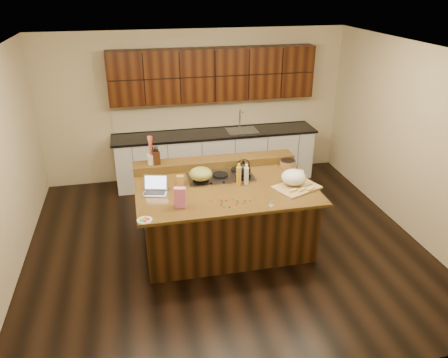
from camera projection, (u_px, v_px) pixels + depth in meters
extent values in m
cube|color=black|center=(225.00, 243.00, 6.30)|extent=(5.50, 5.00, 0.01)
cube|color=silver|center=(225.00, 50.00, 5.16)|extent=(5.50, 5.00, 0.01)
cube|color=#CAB88D|center=(195.00, 106.00, 7.95)|extent=(5.50, 0.01, 2.70)
cube|color=#CAB88D|center=(291.00, 270.00, 3.51)|extent=(5.50, 0.01, 2.70)
cube|color=#CAB88D|center=(412.00, 141.00, 6.26)|extent=(0.01, 5.00, 2.70)
cube|color=black|center=(225.00, 217.00, 6.11)|extent=(2.22, 1.42, 0.88)
cube|color=black|center=(225.00, 187.00, 5.92)|extent=(2.40, 1.60, 0.04)
cube|color=black|center=(215.00, 162.00, 6.51)|extent=(2.40, 0.30, 0.12)
cube|color=gray|center=(220.00, 177.00, 6.18)|extent=(0.92, 0.52, 0.02)
cylinder|color=black|center=(198.00, 173.00, 6.22)|extent=(0.22, 0.22, 0.03)
cylinder|color=black|center=(239.00, 170.00, 6.34)|extent=(0.22, 0.22, 0.03)
cylinder|color=black|center=(201.00, 181.00, 5.99)|extent=(0.22, 0.22, 0.03)
cylinder|color=black|center=(243.00, 177.00, 6.11)|extent=(0.22, 0.22, 0.03)
cylinder|color=black|center=(220.00, 175.00, 6.17)|extent=(0.22, 0.22, 0.03)
cube|color=silver|center=(216.00, 157.00, 8.09)|extent=(3.60, 0.62, 0.90)
cube|color=black|center=(215.00, 133.00, 7.89)|extent=(3.70, 0.66, 0.04)
cube|color=gray|center=(242.00, 131.00, 7.98)|extent=(0.55, 0.42, 0.01)
cylinder|color=gray|center=(240.00, 118.00, 8.06)|extent=(0.02, 0.02, 0.36)
cube|color=black|center=(213.00, 74.00, 7.59)|extent=(3.60, 0.34, 0.90)
cube|color=#CAB88D|center=(212.00, 114.00, 8.05)|extent=(3.60, 0.03, 0.50)
ellipsoid|color=black|center=(243.00, 170.00, 6.06)|extent=(0.22, 0.22, 0.19)
ellipsoid|color=olive|center=(201.00, 174.00, 5.95)|extent=(0.33, 0.33, 0.18)
cube|color=#B7B7BC|center=(155.00, 193.00, 5.69)|extent=(0.35, 0.28, 0.01)
cube|color=black|center=(155.00, 193.00, 5.69)|extent=(0.29, 0.19, 0.00)
cube|color=#B7B7BC|center=(156.00, 182.00, 5.74)|extent=(0.32, 0.14, 0.20)
cube|color=silver|center=(156.00, 182.00, 5.74)|extent=(0.29, 0.12, 0.17)
cylinder|color=gold|center=(239.00, 176.00, 5.87)|extent=(0.07, 0.07, 0.27)
cylinder|color=silver|center=(246.00, 176.00, 5.90)|extent=(0.07, 0.07, 0.25)
cube|color=tan|center=(297.00, 187.00, 5.84)|extent=(0.69, 0.61, 0.03)
ellipsoid|color=white|center=(294.00, 177.00, 5.86)|extent=(0.33, 0.33, 0.21)
cube|color=#EDD872|center=(293.00, 191.00, 5.69)|extent=(0.12, 0.03, 0.03)
cube|color=#EDD872|center=(302.00, 190.00, 5.71)|extent=(0.12, 0.03, 0.03)
cube|color=#EDD872|center=(311.00, 189.00, 5.73)|extent=(0.12, 0.03, 0.03)
cylinder|color=gray|center=(306.00, 186.00, 5.84)|extent=(0.22, 0.09, 0.01)
cylinder|color=white|center=(293.00, 183.00, 5.94)|extent=(0.11, 0.11, 0.04)
cylinder|color=white|center=(300.00, 172.00, 6.27)|extent=(0.12, 0.12, 0.04)
cylinder|color=white|center=(292.00, 175.00, 6.20)|extent=(0.12, 0.12, 0.04)
cylinder|color=#996B3F|center=(288.00, 164.00, 6.48)|extent=(0.30, 0.30, 0.09)
cone|color=silver|center=(271.00, 201.00, 5.45)|extent=(0.10, 0.10, 0.07)
cube|color=pink|center=(180.00, 198.00, 5.31)|extent=(0.15, 0.10, 0.26)
cylinder|color=white|center=(145.00, 220.00, 5.07)|extent=(0.19, 0.19, 0.01)
cube|color=#BF8B43|center=(180.00, 180.00, 5.92)|extent=(0.10, 0.08, 0.13)
cylinder|color=white|center=(152.00, 159.00, 6.27)|extent=(0.13, 0.13, 0.14)
cube|color=black|center=(156.00, 157.00, 6.27)|extent=(0.12, 0.17, 0.19)
ellipsoid|color=red|center=(236.00, 204.00, 5.42)|extent=(0.02, 0.02, 0.02)
ellipsoid|color=#198C26|center=(222.00, 202.00, 5.46)|extent=(0.02, 0.02, 0.02)
ellipsoid|color=red|center=(245.00, 200.00, 5.51)|extent=(0.02, 0.02, 0.02)
ellipsoid|color=#198C26|center=(250.00, 200.00, 5.51)|extent=(0.02, 0.02, 0.02)
ellipsoid|color=red|center=(211.00, 200.00, 5.51)|extent=(0.02, 0.02, 0.02)
ellipsoid|color=#198C26|center=(239.00, 202.00, 5.47)|extent=(0.02, 0.02, 0.02)
ellipsoid|color=red|center=(222.00, 201.00, 5.50)|extent=(0.02, 0.02, 0.02)
ellipsoid|color=#198C26|center=(224.00, 206.00, 5.36)|extent=(0.02, 0.02, 0.02)
ellipsoid|color=red|center=(221.00, 204.00, 5.41)|extent=(0.02, 0.02, 0.02)
ellipsoid|color=#198C26|center=(244.00, 203.00, 5.44)|extent=(0.02, 0.02, 0.02)
ellipsoid|color=red|center=(229.00, 207.00, 5.35)|extent=(0.02, 0.02, 0.02)
ellipsoid|color=#198C26|center=(232.00, 198.00, 5.56)|extent=(0.02, 0.02, 0.02)
ellipsoid|color=red|center=(226.00, 200.00, 5.51)|extent=(0.02, 0.02, 0.02)
ellipsoid|color=#198C26|center=(219.00, 200.00, 5.53)|extent=(0.02, 0.02, 0.02)
ellipsoid|color=red|center=(237.00, 201.00, 5.50)|extent=(0.02, 0.02, 0.02)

